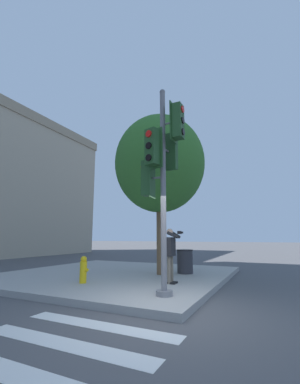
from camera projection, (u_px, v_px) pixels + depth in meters
ground_plane at (167, 313)px, 5.16m from camera, size 160.00×160.00×0.00m
sidewalk_corner at (116, 275)px, 9.78m from camera, size 8.00×8.00×0.17m
traffic_signal_pole at (163, 163)px, 6.47m from camera, size 1.15×1.15×5.21m
person_photographer at (171, 250)px, 7.66m from camera, size 0.50×0.53×1.59m
street_tree at (160, 164)px, 10.00m from camera, size 3.46×3.46×6.07m
fire_hydrant at (83, 270)px, 7.62m from camera, size 0.21×0.27×0.78m
trash_bin at (185, 261)px, 9.67m from camera, size 0.62×0.62×0.87m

